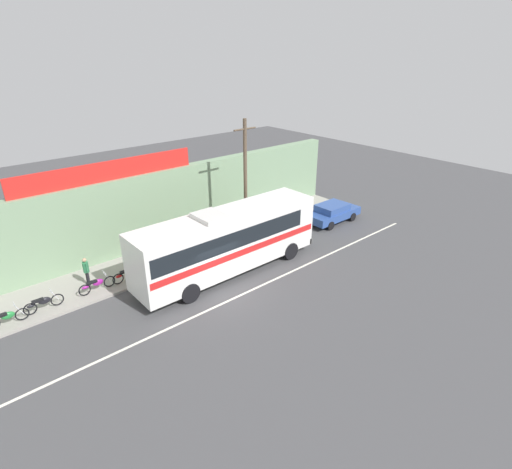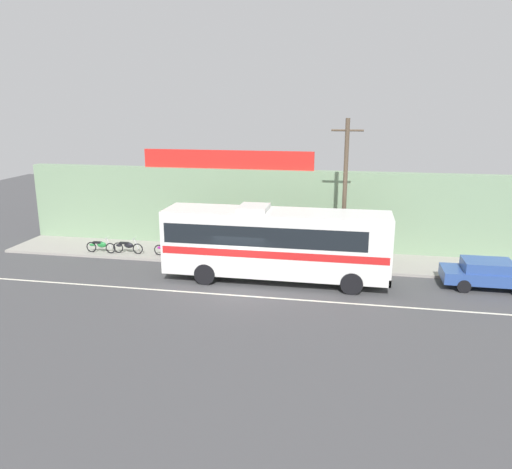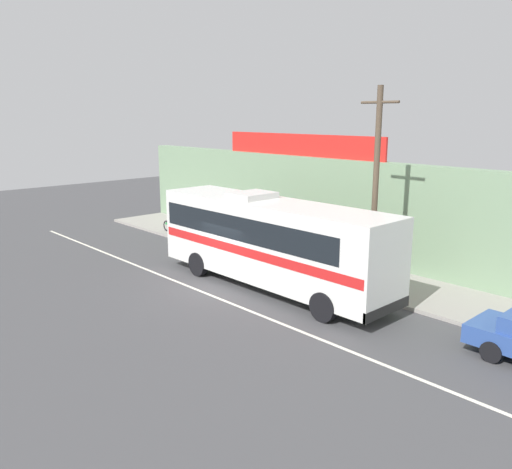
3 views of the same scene
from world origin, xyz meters
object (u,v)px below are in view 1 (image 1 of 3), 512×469
Objects in this scene: utility_pole at (245,181)px; motorcycle_purple at (96,284)px; motorcycle_orange at (43,302)px; motorcycle_black at (6,317)px; motorcycle_green at (129,273)px; intercity_bus at (227,239)px; parked_car at (333,212)px; pedestrian_near_shop at (86,270)px.

utility_pole is 4.05× the size of motorcycle_purple.
utility_pole reaches higher than motorcycle_orange.
motorcycle_green is at bearing 1.15° from motorcycle_black.
intercity_bus is at bearing -28.71° from motorcycle_green.
motorcycle_purple is at bearing 2.36° from motorcycle_black.
motorcycle_purple is (-16.65, 1.74, -0.17)m from parked_car.
pedestrian_near_shop is (4.07, 1.11, 0.48)m from motorcycle_black.
pedestrian_near_shop is at bearing 170.91° from parked_car.
motorcycle_purple is at bearing 174.04° from parked_car.
motorcycle_orange is at bearing 174.79° from parked_car.
parked_car is 20.88m from motorcycle_black.
motorcycle_black is at bearing -177.64° from motorcycle_purple.
motorcycle_green is (-7.96, 0.23, -3.58)m from utility_pole.
motorcycle_green is 1.76m from motorcycle_purple.
parked_car reaches higher than motorcycle_green.
parked_car is at bearing -9.09° from pedestrian_near_shop.
motorcycle_orange is (-4.33, 0.06, 0.00)m from motorcycle_green.
utility_pole reaches higher than motorcycle_purple.
motorcycle_purple is 1.22× the size of pedestrian_near_shop.
intercity_bus is at bearing -16.27° from motorcycle_orange.
parked_car is (10.20, 0.88, -1.33)m from intercity_bus.
motorcycle_green is 1.24× the size of pedestrian_near_shop.
intercity_bus reaches higher than motorcycle_green.
utility_pole is 12.81m from motorcycle_orange.
motorcycle_green is 1.02× the size of motorcycle_purple.
parked_car is 16.96m from pedestrian_near_shop.
motorcycle_black is at bearing 179.53° from utility_pole.
parked_car is at bearing -6.46° from motorcycle_green.
motorcycle_black is at bearing -164.74° from pedestrian_near_shop.
parked_car is 2.20× the size of motorcycle_green.
parked_car reaches higher than motorcycle_orange.
pedestrian_near_shop is (-9.82, 1.23, -3.11)m from utility_pole.
pedestrian_near_shop is (-0.09, 0.94, 0.48)m from motorcycle_purple.
intercity_bus is 10.33m from parked_car.
pedestrian_near_shop is at bearing 20.53° from motorcycle_orange.
pedestrian_near_shop is at bearing 15.26° from motorcycle_black.
parked_car is 7.86m from utility_pole.
motorcycle_black and motorcycle_orange have the same top height.
motorcycle_orange is (-9.02, 2.63, -1.50)m from intercity_bus.
intercity_bus is 1.42× the size of utility_pole.
motorcycle_green is at bearing 151.29° from intercity_bus.
parked_car is at bearing 4.94° from intercity_bus.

